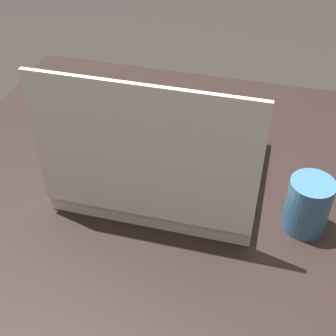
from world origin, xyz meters
The scene contains 4 objects.
dining_table centered at (0.00, 0.00, 0.66)m, with size 1.05×0.89×0.77m.
donut_box centered at (0.02, 0.03, 0.82)m, with size 0.39×0.33×0.31m.
coffee_mug centered at (-0.26, 0.08, 0.82)m, with size 0.08×0.08×0.11m.
paper_napkin centered at (0.01, -0.27, 0.77)m, with size 0.15×0.12×0.01m.
Camera 1 is at (-0.17, 0.73, 1.43)m, focal length 50.00 mm.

